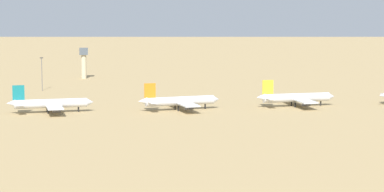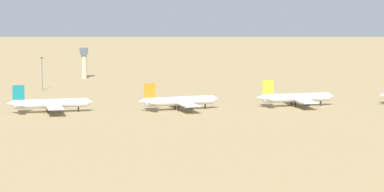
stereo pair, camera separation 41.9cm
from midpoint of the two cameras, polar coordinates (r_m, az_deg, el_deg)
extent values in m
plane|color=tan|center=(369.27, -0.97, -0.90)|extent=(4000.00, 4000.00, 0.00)
pyramid|color=slate|center=(1349.80, 0.62, 6.56)|extent=(259.62, 179.54, 75.53)
cylinder|color=silver|center=(361.25, -9.95, -0.52)|extent=(31.91, 6.59, 3.96)
cone|color=silver|center=(362.82, -7.23, -0.44)|extent=(3.27, 4.00, 3.76)
cone|color=silver|center=(360.43, -12.68, -0.51)|extent=(4.23, 3.69, 3.37)
cube|color=#14727A|center=(359.94, -12.17, 0.23)|extent=(5.17, 0.92, 6.44)
cube|color=silver|center=(364.46, -12.17, -0.44)|extent=(3.72, 6.98, 0.36)
cube|color=silver|center=(356.61, -12.13, -0.61)|extent=(3.72, 6.98, 0.36)
cube|color=silver|center=(361.40, -9.79, -0.61)|extent=(9.36, 32.14, 0.55)
cylinder|color=slate|center=(369.00, -9.71, -0.67)|extent=(3.73, 2.47, 2.18)
cylinder|color=slate|center=(354.32, -9.54, -0.98)|extent=(3.73, 2.47, 2.18)
cylinder|color=black|center=(362.68, -8.04, -0.94)|extent=(0.69, 0.69, 2.18)
cylinder|color=black|center=(363.92, -10.20, -0.96)|extent=(0.69, 0.69, 2.18)
cylinder|color=black|center=(359.22, -10.15, -1.06)|extent=(0.69, 0.69, 2.18)
cylinder|color=silver|center=(364.15, -0.90, -0.35)|extent=(32.15, 9.20, 3.99)
cone|color=silver|center=(369.76, 1.67, -0.24)|extent=(3.58, 4.23, 3.79)
cone|color=silver|center=(359.21, -3.54, -0.37)|extent=(4.50, 4.00, 3.39)
cube|color=orange|center=(359.53, -3.02, 0.39)|extent=(5.20, 1.35, 6.49)
cube|color=silver|center=(363.94, -3.18, -0.30)|extent=(4.27, 7.22, 0.36)
cube|color=silver|center=(356.32, -2.84, -0.46)|extent=(4.27, 7.22, 0.36)
cube|color=silver|center=(364.53, -0.75, -0.43)|extent=(11.96, 32.61, 0.56)
cylinder|color=slate|center=(372.08, -0.95, -0.50)|extent=(3.90, 2.76, 2.19)
cylinder|color=slate|center=(357.98, -0.23, -0.80)|extent=(3.90, 2.76, 2.19)
cylinder|color=black|center=(368.41, 0.90, -0.75)|extent=(0.70, 0.70, 2.19)
cylinder|color=black|center=(366.38, -1.23, -0.79)|extent=(0.70, 0.70, 2.19)
cylinder|color=black|center=(361.86, -1.01, -0.89)|extent=(0.70, 0.70, 2.19)
cylinder|color=silver|center=(378.79, 7.33, -0.11)|extent=(32.33, 6.58, 4.01)
cone|color=silver|center=(385.38, 9.76, -0.03)|extent=(3.31, 4.04, 3.81)
cone|color=silver|center=(372.83, 4.83, -0.10)|extent=(4.27, 3.72, 3.41)
cube|color=yellow|center=(373.37, 5.33, 0.63)|extent=(5.24, 0.92, 6.52)
cube|color=silver|center=(377.71, 5.13, -0.04)|extent=(3.75, 7.06, 0.36)
cube|color=silver|center=(370.19, 5.53, -0.19)|extent=(3.75, 7.06, 0.36)
cube|color=silver|center=(379.23, 7.47, -0.20)|extent=(9.38, 32.55, 0.56)
cylinder|color=slate|center=(386.73, 7.21, -0.26)|extent=(3.78, 2.49, 2.21)
cylinder|color=slate|center=(372.84, 8.03, -0.55)|extent=(3.78, 2.49, 2.21)
cylinder|color=black|center=(383.72, 9.03, -0.52)|extent=(0.70, 0.70, 2.21)
cylinder|color=black|center=(380.89, 6.99, -0.54)|extent=(0.70, 0.70, 2.21)
cylinder|color=black|center=(376.43, 7.24, -0.63)|extent=(0.70, 0.70, 2.21)
cone|color=silver|center=(390.58, 13.29, 0.05)|extent=(4.11, 3.57, 3.33)
cylinder|color=#C6B793|center=(506.02, -7.66, 2.06)|extent=(3.20, 3.20, 14.81)
cube|color=#4C5660|center=(505.28, -7.67, 3.14)|extent=(5.20, 5.20, 4.18)
cylinder|color=#59595E|center=(444.96, -10.56, 1.50)|extent=(0.36, 0.36, 17.61)
cube|color=#333333|center=(444.18, -10.59, 2.66)|extent=(1.80, 0.50, 0.50)
camera|label=1|loc=(0.21, -90.03, 0.00)|focal=75.68mm
camera|label=2|loc=(0.21, 89.97, 0.00)|focal=75.68mm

